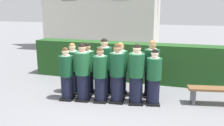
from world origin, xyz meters
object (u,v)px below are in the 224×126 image
Objects in this scene: student_front_row_1 at (83,73)px; student_rear_row_0 at (73,69)px; student_rear_row_1 at (88,70)px; student_front_row_0 at (66,75)px; student_rear_row_2 at (104,68)px; student_rear_row_3 at (120,70)px; student_front_row_3 at (117,75)px; student_front_row_5 at (154,78)px; student_rear_row_5 at (151,70)px; wooden_bench at (214,92)px; student_rear_row_4 at (137,72)px; student_front_row_4 at (136,76)px; student_front_row_2 at (100,76)px.

student_rear_row_0 is (-0.52, 0.45, -0.04)m from student_front_row_1.
student_rear_row_0 is at bearing -170.20° from student_rear_row_1.
student_front_row_0 is 1.15m from student_rear_row_2.
student_rear_row_1 is 0.99m from student_rear_row_3.
student_front_row_3 is at bearing -11.67° from student_rear_row_0.
student_front_row_1 is 0.68m from student_rear_row_0.
student_rear_row_3 is (1.38, 0.78, 0.04)m from student_front_row_0.
student_front_row_1 is 0.76m from student_rear_row_2.
student_front_row_1 is at bearing -172.25° from student_front_row_5.
student_rear_row_1 is 0.93× the size of student_rear_row_5.
wooden_bench is (2.64, -0.01, -0.42)m from student_rear_row_3.
student_rear_row_2 is at bearing -171.22° from student_rear_row_4.
student_rear_row_1 is (-0.06, 0.53, -0.03)m from student_front_row_1.
student_rear_row_2 reaches higher than student_rear_row_1.
student_front_row_3 is 0.76m from student_rear_row_4.
student_front_row_4 is at bearing 7.22° from student_front_row_1.
wooden_bench is (3.62, 0.16, -0.40)m from student_rear_row_1.
student_rear_row_4 is (1.91, 0.32, 0.00)m from student_rear_row_0.
student_front_row_4 is 1.06× the size of student_rear_row_4.
student_front_row_1 is 0.53m from student_rear_row_1.
student_rear_row_5 reaches higher than student_rear_row_0.
student_front_row_4 is 1.06× the size of student_rear_row_0.
student_front_row_4 is 1.14m from student_rear_row_2.
student_rear_row_2 is (-1.05, 0.43, 0.03)m from student_front_row_4.
student_rear_row_4 is (0.48, 0.07, -0.02)m from student_rear_row_3.
student_front_row_5 is (1.45, 0.23, -0.01)m from student_front_row_2.
student_rear_row_3 is at bearing 37.25° from student_front_row_1.
student_front_row_3 is at bearing -172.72° from student_front_row_5.
student_rear_row_0 is at bearing 95.36° from student_front_row_0.
student_front_row_0 is 1.46m from student_front_row_3.
student_rear_row_3 reaches higher than student_rear_row_0.
student_front_row_2 is 1.15m from student_rear_row_4.
student_rear_row_3 is at bearing 138.85° from student_front_row_4.
student_front_row_2 is 1.08× the size of wooden_bench.
student_front_row_3 is 1.03× the size of student_rear_row_3.
student_rear_row_1 is 0.98× the size of student_rear_row_3.
student_front_row_2 reaches higher than wooden_bench.
student_rear_row_5 is at bearing 8.67° from student_rear_row_1.
student_rear_row_4 is at bearing 138.45° from student_front_row_5.
student_front_row_4 is at bearing -170.53° from student_front_row_5.
student_front_row_0 is 0.90× the size of student_rear_row_5.
student_rear_row_3 is (-0.58, 0.51, -0.03)m from student_front_row_4.
student_front_row_2 is at bearing 7.47° from student_front_row_0.
student_front_row_1 is 1.02× the size of student_rear_row_3.
student_rear_row_0 is 0.97× the size of student_rear_row_3.
student_rear_row_0 is (-1.03, 0.41, 0.00)m from student_front_row_2.
student_rear_row_3 reaches higher than student_rear_row_1.
student_front_row_2 is 0.94× the size of student_front_row_4.
student_front_row_0 is at bearing -170.91° from student_front_row_3.
student_rear_row_0 is at bearing 172.65° from student_front_row_4.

